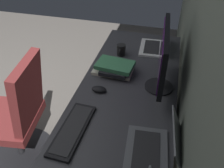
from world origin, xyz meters
The scene contains 11 objects.
wall_back centered at (0.00, 2.05, 1.30)m, with size 5.29×0.10×2.60m, color slate.
desk centered at (0.16, 1.63, 0.67)m, with size 2.33×0.69×0.73m.
drawer_pedestal centered at (-0.02, 1.66, 0.35)m, with size 0.40×0.51×0.69m.
monitor_primary centered at (-0.16, 1.84, 0.98)m, with size 0.57×0.20×0.44m.
laptop_leftmost centered at (-0.71, 1.78, 0.78)m, with size 0.33×0.27×0.21m.
laptop_center centered at (0.40, 1.89, 0.78)m, with size 0.34×0.33×0.21m.
keyboard_main centered at (0.37, 1.40, 0.74)m, with size 0.42×0.15×0.02m.
mouse_main centered at (-0.01, 1.44, 0.75)m, with size 0.06×0.10×0.03m, color black.
book_stack_near centered at (-0.26, 1.49, 0.77)m, with size 0.24×0.32×0.09m.
coffee_mug centered at (-0.53, 1.48, 0.78)m, with size 0.12×0.08×0.09m.
office_chair centered at (0.17, 0.85, 0.46)m, with size 0.56×0.58×0.97m.
Camera 1 is at (1.20, 1.85, 1.78)m, focal length 37.68 mm.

